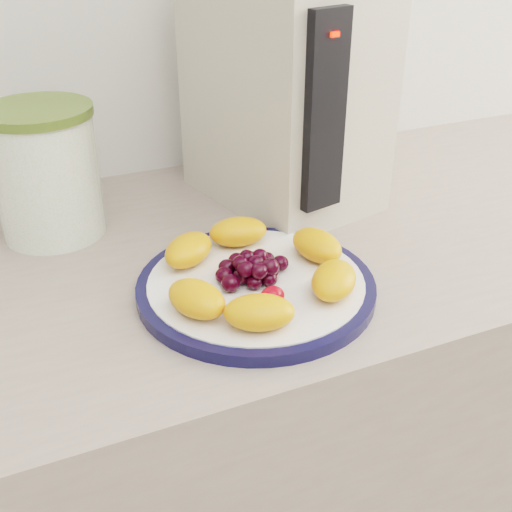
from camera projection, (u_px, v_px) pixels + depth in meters
name	position (u px, v px, depth m)	size (l,w,h in m)	color
counter	(246.00, 470.00, 1.11)	(3.50, 0.60, 0.90)	#A19084
cabinet_face	(246.00, 482.00, 1.12)	(3.48, 0.58, 0.84)	#97785B
plate_rim	(256.00, 287.00, 0.76)	(0.28, 0.28, 0.01)	#101239
plate_face	(256.00, 286.00, 0.76)	(0.26, 0.26, 0.02)	white
canister	(47.00, 177.00, 0.86)	(0.14, 0.14, 0.17)	#476F1B
canister_lid	(36.00, 111.00, 0.82)	(0.15, 0.15, 0.01)	#556928
appliance_body	(284.00, 87.00, 0.93)	(0.20, 0.27, 0.34)	beige
appliance_panel	(324.00, 114.00, 0.80)	(0.06, 0.02, 0.25)	black
appliance_led	(334.00, 34.00, 0.75)	(0.01, 0.01, 0.01)	#FF0C05
fruit_plate	(255.00, 269.00, 0.75)	(0.25, 0.25, 0.04)	orange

